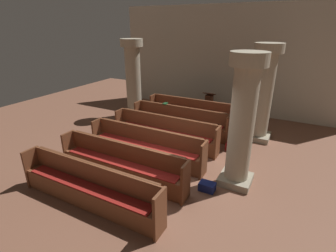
{
  "coord_description": "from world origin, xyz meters",
  "views": [
    {
      "loc": [
        2.93,
        -4.98,
        3.69
      ],
      "look_at": [
        -0.49,
        1.5,
        0.75
      ],
      "focal_mm": 27.06,
      "sensor_mm": 36.0,
      "label": 1
    }
  ],
  "objects_px": {
    "pew_row_2": "(164,131)",
    "pillar_aisle_rear": "(242,121)",
    "pew_row_0": "(192,111)",
    "pew_row_4": "(121,162)",
    "hymn_book": "(165,103)",
    "pillar_aisle_side": "(263,92)",
    "lectern": "(209,106)",
    "kneeler_box_red": "(232,147)",
    "pew_row_1": "(180,120)",
    "pillar_far_side": "(133,77)",
    "pew_row_3": "(146,144)",
    "pew_row_5": "(88,185)",
    "kneeler_box_navy": "(207,187)"
  },
  "relations": [
    {
      "from": "kneeler_box_red",
      "to": "pew_row_1",
      "type": "bearing_deg",
      "value": 167.19
    },
    {
      "from": "hymn_book",
      "to": "pew_row_4",
      "type": "bearing_deg",
      "value": -79.22
    },
    {
      "from": "kneeler_box_navy",
      "to": "kneeler_box_red",
      "type": "distance_m",
      "value": 2.36
    },
    {
      "from": "pew_row_2",
      "to": "pillar_aisle_rear",
      "type": "relative_size",
      "value": 1.13
    },
    {
      "from": "pew_row_4",
      "to": "kneeler_box_red",
      "type": "relative_size",
      "value": 8.95
    },
    {
      "from": "pew_row_3",
      "to": "pew_row_1",
      "type": "bearing_deg",
      "value": 90.0
    },
    {
      "from": "pew_row_1",
      "to": "kneeler_box_navy",
      "type": "bearing_deg",
      "value": -53.65
    },
    {
      "from": "pew_row_1",
      "to": "pew_row_0",
      "type": "bearing_deg",
      "value": 90.0
    },
    {
      "from": "pew_row_4",
      "to": "pillar_far_side",
      "type": "xyz_separation_m",
      "value": [
        -2.55,
        4.25,
        1.15
      ]
    },
    {
      "from": "hymn_book",
      "to": "kneeler_box_red",
      "type": "relative_size",
      "value": 0.54
    },
    {
      "from": "pew_row_0",
      "to": "kneeler_box_red",
      "type": "distance_m",
      "value": 2.66
    },
    {
      "from": "pillar_aisle_rear",
      "to": "hymn_book",
      "type": "xyz_separation_m",
      "value": [
        -3.29,
        2.38,
        -0.69
      ]
    },
    {
      "from": "pew_row_1",
      "to": "pew_row_5",
      "type": "relative_size",
      "value": 1.0
    },
    {
      "from": "pew_row_0",
      "to": "pillar_aisle_rear",
      "type": "relative_size",
      "value": 1.13
    },
    {
      "from": "pillar_far_side",
      "to": "pew_row_4",
      "type": "bearing_deg",
      "value": -59.01
    },
    {
      "from": "pew_row_0",
      "to": "pillar_aisle_rear",
      "type": "bearing_deg",
      "value": -52.0
    },
    {
      "from": "pew_row_3",
      "to": "pew_row_5",
      "type": "bearing_deg",
      "value": -90.0
    },
    {
      "from": "pillar_aisle_rear",
      "to": "kneeler_box_navy",
      "type": "height_order",
      "value": "pillar_aisle_rear"
    },
    {
      "from": "pillar_aisle_side",
      "to": "pillar_aisle_rear",
      "type": "bearing_deg",
      "value": -90.0
    },
    {
      "from": "pillar_aisle_side",
      "to": "pew_row_3",
      "type": "bearing_deg",
      "value": -130.07
    },
    {
      "from": "pillar_aisle_side",
      "to": "kneeler_box_navy",
      "type": "bearing_deg",
      "value": -98.01
    },
    {
      "from": "pew_row_0",
      "to": "pillar_aisle_rear",
      "type": "distance_m",
      "value": 4.38
    },
    {
      "from": "pillar_aisle_rear",
      "to": "pew_row_1",
      "type": "bearing_deg",
      "value": 139.85
    },
    {
      "from": "pillar_aisle_rear",
      "to": "hymn_book",
      "type": "distance_m",
      "value": 4.12
    },
    {
      "from": "pillar_aisle_side",
      "to": "lectern",
      "type": "height_order",
      "value": "pillar_aisle_side"
    },
    {
      "from": "pew_row_3",
      "to": "pew_row_4",
      "type": "relative_size",
      "value": 1.0
    },
    {
      "from": "pew_row_3",
      "to": "hymn_book",
      "type": "relative_size",
      "value": 16.55
    },
    {
      "from": "pillar_far_side",
      "to": "kneeler_box_navy",
      "type": "bearing_deg",
      "value": -38.43
    },
    {
      "from": "pew_row_0",
      "to": "pillar_far_side",
      "type": "distance_m",
      "value": 2.82
    },
    {
      "from": "pillar_aisle_rear",
      "to": "kneeler_box_navy",
      "type": "relative_size",
      "value": 8.44
    },
    {
      "from": "lectern",
      "to": "kneeler_box_red",
      "type": "xyz_separation_m",
      "value": [
        1.74,
        -2.65,
        -0.34
      ]
    },
    {
      "from": "pew_row_0",
      "to": "pew_row_4",
      "type": "distance_m",
      "value": 4.54
    },
    {
      "from": "pillar_far_side",
      "to": "lectern",
      "type": "bearing_deg",
      "value": 24.7
    },
    {
      "from": "pew_row_2",
      "to": "kneeler_box_navy",
      "type": "bearing_deg",
      "value": -39.18
    },
    {
      "from": "pew_row_2",
      "to": "pew_row_1",
      "type": "bearing_deg",
      "value": 90.0
    },
    {
      "from": "pew_row_5",
      "to": "hymn_book",
      "type": "bearing_deg",
      "value": 98.23
    },
    {
      "from": "pew_row_3",
      "to": "pillar_aisle_rear",
      "type": "relative_size",
      "value": 1.13
    },
    {
      "from": "pew_row_3",
      "to": "kneeler_box_red",
      "type": "xyz_separation_m",
      "value": [
        2.08,
        1.8,
        -0.39
      ]
    },
    {
      "from": "pillar_aisle_side",
      "to": "pillar_far_side",
      "type": "bearing_deg",
      "value": 179.76
    },
    {
      "from": "hymn_book",
      "to": "pew_row_0",
      "type": "bearing_deg",
      "value": 54.09
    },
    {
      "from": "pew_row_2",
      "to": "lectern",
      "type": "distance_m",
      "value": 3.33
    },
    {
      "from": "pew_row_5",
      "to": "pillar_aisle_side",
      "type": "relative_size",
      "value": 1.13
    },
    {
      "from": "lectern",
      "to": "kneeler_box_navy",
      "type": "relative_size",
      "value": 2.87
    },
    {
      "from": "pew_row_2",
      "to": "kneeler_box_navy",
      "type": "height_order",
      "value": "pew_row_2"
    },
    {
      "from": "pew_row_4",
      "to": "hymn_book",
      "type": "relative_size",
      "value": 16.55
    },
    {
      "from": "kneeler_box_navy",
      "to": "pillar_aisle_rear",
      "type": "bearing_deg",
      "value": 51.24
    },
    {
      "from": "pew_row_4",
      "to": "hymn_book",
      "type": "distance_m",
      "value": 3.69
    },
    {
      "from": "pew_row_1",
      "to": "pillar_aisle_side",
      "type": "height_order",
      "value": "pillar_aisle_side"
    },
    {
      "from": "pillar_far_side",
      "to": "hymn_book",
      "type": "bearing_deg",
      "value": -19.32
    },
    {
      "from": "pew_row_0",
      "to": "pillar_aisle_side",
      "type": "distance_m",
      "value": 2.86
    }
  ]
}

